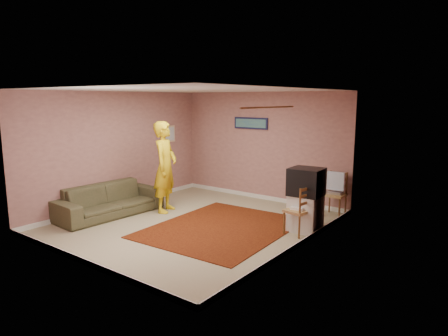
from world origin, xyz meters
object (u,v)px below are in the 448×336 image
Objects in this scene: person at (165,167)px; sofa at (110,200)px; crt_tv at (306,182)px; chair_b at (298,205)px; tv_cabinet at (305,213)px; chair_a at (335,189)px.

sofa is at bearing 119.80° from person.
person is at bearing -34.05° from sofa.
person reaches higher than crt_tv.
person is (-3.00, -0.35, 0.43)m from chair_b.
tv_cabinet is 1.32m from chair_a.
person reaches higher than sofa.
tv_cabinet is 0.33m from chair_b.
chair_b is at bearing -67.68° from sofa.
chair_b is at bearing -100.09° from crt_tv.
sofa is (-3.71, -1.30, -0.23)m from chair_b.
crt_tv is 1.35m from chair_a.
sofa is at bearing -142.62° from chair_a.
chair_b is 0.25× the size of person.
person is (-3.03, -0.59, 0.64)m from tv_cabinet.
chair_a is 3.64m from person.
person reaches higher than tv_cabinet.
tv_cabinet is 1.39× the size of chair_b.
crt_tv is at bearing -176.78° from tv_cabinet.
person is (0.72, 0.95, 0.66)m from sofa.
chair_a reaches higher than tv_cabinet.
crt_tv is (-0.01, -0.00, 0.60)m from tv_cabinet.
chair_b reaches higher than tv_cabinet.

